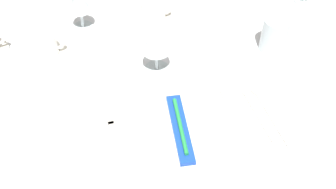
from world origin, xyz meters
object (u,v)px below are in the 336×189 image
Objects in this scene: spoon_soup at (243,106)px; spoon_dessert at (252,104)px; coffee_cup_left at (154,11)px; wine_glass_left at (156,42)px; coffee_cup_far at (45,45)px; spoon_tea at (265,106)px; dinner_knife at (237,120)px; dinner_plate at (180,132)px; toothbrush_package at (180,128)px; drink_tumbler at (274,37)px; fork_outer at (116,141)px; wine_glass_centre at (79,1)px.

spoon_soup is 0.03m from spoon_dessert.
wine_glass_left is (-0.04, -0.22, 0.06)m from coffee_cup_left.
spoon_tea is at bearing -32.24° from coffee_cup_far.
dinner_knife is at bearing -39.12° from coffee_cup_far.
spoon_soup is 2.15× the size of coffee_cup_far.
toothbrush_package is (0.00, 0.00, 0.02)m from dinner_plate.
dinner_plate is 2.30× the size of drink_tumbler.
fork_outer is at bearing 178.03° from dinner_knife.
drink_tumbler is at bearing 50.13° from dinner_knife.
toothbrush_package is at bearing -6.43° from fork_outer.
wine_glass_centre is at bearing 125.02° from dinner_knife.
coffee_cup_left is at bearing 79.09° from wine_glass_left.
toothbrush_package is 2.00× the size of drink_tumbler.
fork_outer is 2.17× the size of coffee_cup_far.
coffee_cup_far is at bearing 128.71° from dinner_plate.
spoon_tea is 2.24× the size of coffee_cup_left.
fork_outer is 1.01× the size of spoon_dessert.
coffee_cup_left and coffee_cup_far have the same top height.
fork_outer is 2.11× the size of coffee_cup_left.
wine_glass_centre reaches higher than spoon_dessert.
dinner_plate is at bearing -6.43° from fork_outer.
drink_tumbler is (0.31, -0.22, 0.01)m from coffee_cup_left.
spoon_dessert is at bearing 3.23° from spoon_soup.
spoon_dessert is 0.45m from coffee_cup_left.
spoon_soup is at bearing -130.33° from drink_tumbler.
drink_tumbler is (0.11, 0.21, 0.04)m from spoon_tea.
spoon_tea is at bearing -117.41° from drink_tumbler.
dinner_plate is 0.19m from spoon_soup.
toothbrush_package reaches higher than spoon_dessert.
spoon_soup is (0.18, 0.05, -0.01)m from dinner_plate.
dinner_plate is at bearing -165.28° from spoon_soup.
dinner_knife is 1.13× the size of spoon_dessert.
fork_outer is 0.34m from spoon_soup.
fork_outer is at bearing -177.72° from spoon_tea.
drink_tumbler is (0.17, 0.20, 0.04)m from spoon_soup.
wine_glass_centre is (-0.42, 0.45, 0.10)m from spoon_tea.
spoon_soup is at bearing 14.72° from dinner_plate.
wine_glass_left is (-0.00, 0.24, 0.09)m from dinner_plate.
wine_glass_centre is at bearing 43.66° from coffee_cup_far.
drink_tumbler reaches higher than fork_outer.
coffee_cup_left is (-0.14, 0.41, 0.04)m from spoon_soup.
dinner_plate is at bearing -94.98° from coffee_cup_left.
drink_tumbler is at bearing -11.28° from coffee_cup_far.
wine_glass_left is at bearing 55.35° from fork_outer.
dinner_knife is (0.15, 0.01, -0.02)m from toothbrush_package.
spoon_tea is (0.24, 0.03, -0.02)m from toothbrush_package.
spoon_dessert is at bearing -67.72° from coffee_cup_left.
drink_tumbler is (0.53, -0.24, -0.05)m from wine_glass_centre.
drink_tumbler reaches higher than spoon_dessert.
coffee_cup_far reaches higher than dinner_knife.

